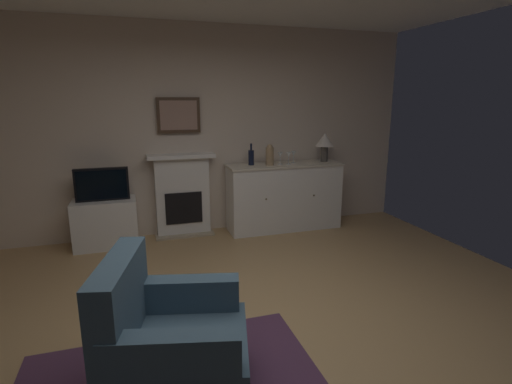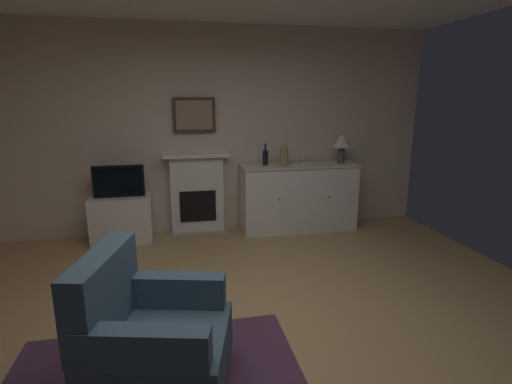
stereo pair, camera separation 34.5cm
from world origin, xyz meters
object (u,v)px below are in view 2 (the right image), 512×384
(sideboard_cabinet, at_px, (299,197))
(wine_glass_center, at_px, (303,156))
(armchair, at_px, (150,337))
(wine_glass_left, at_px, (295,156))
(framed_picture, at_px, (194,115))
(vase_decorative, at_px, (284,155))
(fireplace_unit, at_px, (197,193))
(tv_cabinet, at_px, (122,219))
(tv_set, at_px, (119,181))
(table_lamp, at_px, (342,143))
(wine_bottle, at_px, (265,157))
(wine_glass_right, at_px, (309,155))

(sideboard_cabinet, distance_m, wine_glass_center, 0.59)
(armchair, bearing_deg, wine_glass_left, 57.68)
(framed_picture, distance_m, vase_decorative, 1.29)
(sideboard_cabinet, height_order, armchair, sideboard_cabinet)
(fireplace_unit, relative_size, armchair, 1.14)
(tv_cabinet, bearing_deg, vase_decorative, -1.75)
(tv_set, bearing_deg, table_lamp, 0.16)
(fireplace_unit, relative_size, vase_decorative, 3.91)
(wine_glass_left, xyz_separation_m, tv_cabinet, (-2.28, 0.05, -0.75))
(framed_picture, height_order, tv_set, framed_picture)
(fireplace_unit, xyz_separation_m, wine_glass_left, (1.31, -0.21, 0.50))
(sideboard_cabinet, relative_size, table_lamp, 4.00)
(wine_glass_left, relative_size, tv_set, 0.27)
(wine_bottle, xyz_separation_m, wine_glass_right, (0.61, -0.00, 0.01))
(wine_bottle, bearing_deg, vase_decorative, -19.43)
(wine_glass_left, bearing_deg, tv_set, 179.45)
(wine_bottle, relative_size, armchair, 0.30)
(sideboard_cabinet, bearing_deg, wine_bottle, 175.99)
(wine_glass_right, bearing_deg, wine_bottle, 179.60)
(framed_picture, height_order, sideboard_cabinet, framed_picture)
(framed_picture, distance_m, wine_glass_center, 1.54)
(framed_picture, relative_size, tv_cabinet, 0.73)
(wine_glass_center, relative_size, tv_set, 0.27)
(vase_decorative, bearing_deg, fireplace_unit, 168.82)
(framed_picture, height_order, wine_glass_right, framed_picture)
(framed_picture, bearing_deg, wine_bottle, -11.71)
(vase_decorative, height_order, armchair, vase_decorative)
(framed_picture, relative_size, armchair, 0.57)
(tv_cabinet, bearing_deg, framed_picture, 12.01)
(sideboard_cabinet, height_order, tv_cabinet, sideboard_cabinet)
(wine_glass_left, height_order, tv_set, wine_glass_left)
(fireplace_unit, xyz_separation_m, wine_glass_center, (1.42, -0.24, 0.50))
(wine_bottle, height_order, wine_glass_left, wine_bottle)
(wine_bottle, distance_m, vase_decorative, 0.25)
(wine_glass_center, distance_m, armchair, 3.42)
(vase_decorative, bearing_deg, tv_cabinet, 178.25)
(armchair, bearing_deg, vase_decorative, 59.85)
(fireplace_unit, distance_m, table_lamp, 2.10)
(tv_set, relative_size, armchair, 0.64)
(vase_decorative, height_order, tv_cabinet, vase_decorative)
(wine_bottle, xyz_separation_m, tv_set, (-1.89, -0.04, -0.24))
(fireplace_unit, xyz_separation_m, tv_set, (-0.97, -0.19, 0.25))
(sideboard_cabinet, distance_m, wine_bottle, 0.74)
(fireplace_unit, distance_m, wine_glass_left, 1.41)
(wine_glass_left, relative_size, wine_glass_right, 1.00)
(table_lamp, distance_m, wine_glass_left, 0.69)
(framed_picture, xyz_separation_m, wine_glass_right, (1.53, -0.19, -0.54))
(fireplace_unit, xyz_separation_m, tv_cabinet, (-0.97, -0.16, -0.25))
(wine_glass_left, xyz_separation_m, tv_set, (-2.28, 0.02, -0.26))
(fireplace_unit, height_order, sideboard_cabinet, fireplace_unit)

